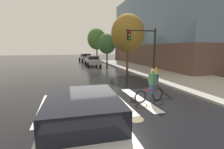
{
  "coord_description": "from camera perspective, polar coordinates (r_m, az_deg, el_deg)",
  "views": [
    {
      "loc": [
        -1.37,
        -7.49,
        2.71
      ],
      "look_at": [
        1.06,
        0.83,
        1.26
      ],
      "focal_mm": 25.39,
      "sensor_mm": 36.0,
      "label": 1
    }
  ],
  "objects": [
    {
      "name": "traffic_light_near",
      "position": [
        12.45,
        11.79,
        10.0
      ],
      "size": [
        2.47,
        0.28,
        4.2
      ],
      "color": "black",
      "rests_on": "ground"
    },
    {
      "name": "sedan_near",
      "position": [
        4.21,
        -10.27,
        -17.38
      ],
      "size": [
        2.34,
        4.68,
        1.59
      ],
      "color": "silver",
      "rests_on": "ground"
    },
    {
      "name": "street_tree_near",
      "position": [
        17.53,
        5.68,
        14.47
      ],
      "size": [
        3.53,
        3.53,
        6.28
      ],
      "color": "#4C3823",
      "rests_on": "ground"
    },
    {
      "name": "street_tree_far",
      "position": [
        33.69,
        -5.53,
        12.61
      ],
      "size": [
        3.79,
        3.79,
        6.75
      ],
      "color": "#4C3823",
      "rests_on": "ground"
    },
    {
      "name": "sedan_mid",
      "position": [
        25.07,
        -6.97,
        5.02
      ],
      "size": [
        2.08,
        4.38,
        1.51
      ],
      "color": "#B7B7BC",
      "rests_on": "ground"
    },
    {
      "name": "sedan_far",
      "position": [
        33.0,
        -9.51,
        6.09
      ],
      "size": [
        2.51,
        4.75,
        1.58
      ],
      "color": "#B7B7BC",
      "rests_on": "ground"
    },
    {
      "name": "corner_building",
      "position": [
        30.59,
        24.3,
        14.34
      ],
      "size": [
        16.96,
        23.58,
        11.54
      ],
      "color": "brown",
      "rests_on": "ground"
    },
    {
      "name": "manhole_cover",
      "position": [
        6.42,
        8.45,
        -15.55
      ],
      "size": [
        0.64,
        0.64,
        0.01
      ],
      "primitive_type": "cylinder",
      "color": "#473D1E",
      "rests_on": "ground"
    },
    {
      "name": "crosswalk_stripes",
      "position": [
        8.08,
        -5.82,
        -10.12
      ],
      "size": [
        5.24,
        4.07,
        0.01
      ],
      "color": "silver",
      "rests_on": "ground"
    },
    {
      "name": "street_tree_mid",
      "position": [
        25.76,
        -1.86,
        10.97
      ],
      "size": [
        2.81,
        2.81,
        5.0
      ],
      "color": "#4C3823",
      "rests_on": "ground"
    },
    {
      "name": "ground_plane",
      "position": [
        8.08,
        -5.67,
        -10.15
      ],
      "size": [
        120.0,
        120.0,
        0.0
      ],
      "primitive_type": "plane",
      "color": "black"
    },
    {
      "name": "fire_hydrant",
      "position": [
        15.59,
        15.61,
        1.12
      ],
      "size": [
        0.33,
        0.22,
        0.78
      ],
      "color": "gold",
      "rests_on": "sidewalk"
    },
    {
      "name": "cyclist",
      "position": [
        8.25,
        14.1,
        -3.87
      ],
      "size": [
        1.7,
        0.39,
        1.69
      ],
      "color": "black",
      "rests_on": "ground"
    }
  ]
}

